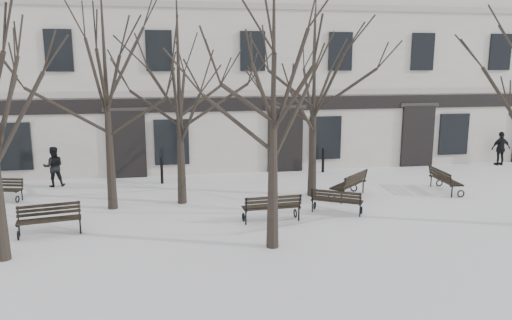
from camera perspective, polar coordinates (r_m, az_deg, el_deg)
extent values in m
plane|color=white|center=(14.85, -2.69, -8.32)|extent=(100.00, 100.00, 0.00)
cube|color=beige|center=(26.94, -6.60, 12.27)|extent=(40.00, 10.00, 11.00)
cube|color=#A29C94|center=(21.97, -5.59, 7.60)|extent=(40.00, 0.12, 0.25)
cube|color=#A29C94|center=(22.05, -5.78, 17.24)|extent=(40.00, 0.12, 0.25)
cube|color=black|center=(21.99, -5.56, 6.30)|extent=(40.00, 0.10, 0.60)
cube|color=black|center=(22.97, -26.05, 1.39)|extent=(1.50, 0.14, 2.00)
cube|color=black|center=(22.16, -14.53, 1.73)|extent=(1.60, 0.22, 2.90)
cube|color=#2D2B28|center=(21.93, -14.73, 5.58)|extent=(1.90, 0.08, 0.18)
cube|color=black|center=(22.10, -9.62, 2.03)|extent=(1.50, 0.14, 2.00)
cube|color=black|center=(22.73, 3.35, 2.30)|extent=(1.60, 0.22, 2.90)
cube|color=#2D2B28|center=(22.51, 3.42, 6.06)|extent=(1.90, 0.08, 0.18)
cube|color=black|center=(23.25, 7.90, 2.53)|extent=(1.50, 0.14, 2.00)
cube|color=black|center=(25.07, 17.96, 2.60)|extent=(1.60, 0.22, 2.90)
cube|color=#2D2B28|center=(24.87, 18.21, 6.01)|extent=(1.90, 0.08, 0.18)
cube|color=black|center=(26.02, 21.65, 2.76)|extent=(1.50, 0.14, 2.00)
cube|color=black|center=(22.22, -21.61, 11.57)|extent=(1.10, 0.14, 1.70)
cube|color=black|center=(21.83, -11.03, 12.15)|extent=(1.10, 0.14, 1.70)
cube|color=black|center=(22.17, -0.40, 12.34)|extent=(1.10, 0.14, 1.70)
cube|color=black|center=(23.19, 9.61, 12.13)|extent=(1.10, 0.14, 1.70)
cube|color=black|center=(24.83, 18.51, 11.65)|extent=(1.10, 0.14, 1.70)
cube|color=black|center=(26.97, 26.12, 11.02)|extent=(1.10, 0.14, 1.70)
cone|color=black|center=(13.28, 1.93, -3.30)|extent=(0.34, 0.34, 3.27)
cone|color=black|center=(17.51, -16.31, -0.07)|extent=(0.34, 0.34, 3.34)
cone|color=black|center=(17.68, -8.56, 0.19)|extent=(0.34, 0.34, 3.24)
cone|color=black|center=(18.61, 6.48, 0.66)|extent=(0.34, 0.34, 3.16)
torus|color=black|center=(15.71, -25.54, -7.81)|extent=(0.10, 0.29, 0.28)
cylinder|color=black|center=(16.01, -25.45, -7.13)|extent=(0.05, 0.05, 0.44)
cube|color=black|center=(15.78, -25.57, -6.57)|extent=(0.14, 0.54, 0.05)
torus|color=black|center=(15.62, -19.43, -7.44)|extent=(0.10, 0.29, 0.28)
cylinder|color=black|center=(15.93, -19.47, -6.77)|extent=(0.05, 0.05, 0.44)
cube|color=black|center=(15.69, -19.51, -6.19)|extent=(0.14, 0.54, 0.05)
cube|color=black|center=(15.51, -22.58, -6.55)|extent=(1.75, 0.39, 0.03)
cube|color=black|center=(15.64, -22.57, -6.40)|extent=(1.75, 0.39, 0.03)
cube|color=black|center=(15.77, -22.55, -6.26)|extent=(1.75, 0.39, 0.03)
cube|color=black|center=(15.90, -22.53, -6.12)|extent=(1.75, 0.39, 0.03)
cube|color=black|center=(15.90, -22.56, -5.64)|extent=(1.74, 0.34, 0.09)
cube|color=black|center=(15.89, -22.59, -5.21)|extent=(1.74, 0.34, 0.09)
cube|color=black|center=(15.88, -22.62, -4.79)|extent=(1.74, 0.34, 0.09)
cylinder|color=black|center=(15.97, -25.56, -5.63)|extent=(0.06, 0.14, 0.49)
cylinder|color=black|center=(15.88, -19.57, -5.26)|extent=(0.06, 0.14, 0.49)
torus|color=black|center=(16.24, 4.50, -6.09)|extent=(0.07, 0.29, 0.29)
cylinder|color=black|center=(15.88, 4.91, -6.17)|extent=(0.05, 0.05, 0.45)
cube|color=black|center=(15.98, 4.72, -5.21)|extent=(0.08, 0.56, 0.05)
torus|color=black|center=(15.81, -1.45, -6.54)|extent=(0.07, 0.29, 0.29)
cylinder|color=black|center=(15.45, -1.17, -6.63)|extent=(0.05, 0.05, 0.45)
cube|color=black|center=(15.55, -1.32, -5.64)|extent=(0.08, 0.56, 0.05)
cube|color=black|center=(15.94, 1.53, -5.14)|extent=(1.82, 0.19, 0.04)
cube|color=black|center=(15.81, 1.67, -5.28)|extent=(1.82, 0.19, 0.04)
cube|color=black|center=(15.68, 1.80, -5.42)|extent=(1.82, 0.19, 0.04)
cube|color=black|center=(15.55, 1.94, -5.56)|extent=(1.82, 0.19, 0.04)
cube|color=black|center=(15.48, 1.98, -5.14)|extent=(1.81, 0.13, 0.09)
cube|color=black|center=(15.43, 2.01, -4.73)|extent=(1.81, 0.13, 0.09)
cube|color=black|center=(15.37, 2.03, -4.32)|extent=(1.81, 0.13, 0.09)
cylinder|color=black|center=(15.69, 5.03, -4.76)|extent=(0.05, 0.15, 0.50)
cylinder|color=black|center=(15.25, -1.11, -5.19)|extent=(0.05, 0.15, 0.50)
torus|color=black|center=(16.91, 11.96, -5.64)|extent=(0.18, 0.26, 0.27)
cylinder|color=black|center=(16.57, 11.80, -5.69)|extent=(0.05, 0.05, 0.42)
cube|color=black|center=(16.67, 11.92, -4.85)|extent=(0.30, 0.46, 0.05)
torus|color=black|center=(17.19, 6.73, -5.19)|extent=(0.18, 0.26, 0.27)
cylinder|color=black|center=(16.86, 6.46, -5.24)|extent=(0.05, 0.05, 0.42)
cube|color=black|center=(16.96, 6.61, -4.41)|extent=(0.30, 0.46, 0.05)
cube|color=black|center=(16.99, 9.38, -4.39)|extent=(1.48, 0.92, 0.03)
cube|color=black|center=(16.86, 9.29, -4.50)|extent=(1.48, 0.92, 0.03)
cube|color=black|center=(16.74, 9.21, -4.62)|extent=(1.48, 0.92, 0.03)
cube|color=black|center=(16.62, 9.12, -4.73)|extent=(1.48, 0.92, 0.03)
cube|color=black|center=(16.55, 9.11, -4.36)|extent=(1.46, 0.88, 0.08)
cube|color=black|center=(16.50, 9.10, -4.01)|extent=(1.46, 0.88, 0.08)
cube|color=black|center=(16.45, 9.10, -3.65)|extent=(1.46, 0.88, 0.08)
cylinder|color=black|center=(16.39, 11.82, -4.44)|extent=(0.10, 0.13, 0.46)
cylinder|color=black|center=(16.68, 6.43, -4.00)|extent=(0.10, 0.13, 0.46)
torus|color=black|center=(19.79, -25.61, -4.06)|extent=(0.11, 0.26, 0.26)
cylinder|color=black|center=(20.04, -25.18, -3.62)|extent=(0.04, 0.04, 0.40)
cube|color=black|center=(19.86, -25.45, -3.17)|extent=(0.16, 0.49, 0.04)
cube|color=black|center=(20.28, -27.26, -3.00)|extent=(1.58, 0.47, 0.03)
cube|color=black|center=(20.39, -27.08, -2.91)|extent=(1.58, 0.47, 0.03)
cube|color=black|center=(20.39, -27.05, -2.57)|extent=(1.57, 0.43, 0.08)
cube|color=black|center=(20.38, -27.05, -2.27)|extent=(1.57, 0.43, 0.08)
cube|color=black|center=(20.38, -27.05, -1.96)|extent=(1.57, 0.43, 0.08)
cylinder|color=black|center=(20.02, -25.17, -2.51)|extent=(0.07, 0.13, 0.45)
torus|color=black|center=(19.72, 11.10, -3.13)|extent=(0.25, 0.26, 0.31)
cylinder|color=black|center=(19.54, 12.14, -3.02)|extent=(0.05, 0.05, 0.48)
cube|color=black|center=(19.56, 11.65, -2.26)|extent=(0.45, 0.46, 0.05)
torus|color=black|center=(18.13, 8.65, -4.31)|extent=(0.25, 0.26, 0.31)
cylinder|color=black|center=(17.94, 9.75, -4.21)|extent=(0.05, 0.05, 0.48)
cube|color=black|center=(17.96, 9.23, -3.38)|extent=(0.45, 0.46, 0.05)
cube|color=black|center=(18.85, 9.85, -2.64)|extent=(1.47, 1.41, 0.04)
cube|color=black|center=(18.78, 10.26, -2.70)|extent=(1.47, 1.41, 0.04)
cube|color=black|center=(18.72, 10.67, -2.76)|extent=(1.47, 1.41, 0.04)
cube|color=black|center=(18.66, 11.09, -2.82)|extent=(1.47, 1.41, 0.04)
cube|color=black|center=(18.61, 11.22, -2.42)|extent=(1.43, 1.36, 0.10)
cube|color=black|center=(18.57, 11.30, -2.04)|extent=(1.43, 1.36, 0.10)
cube|color=black|center=(18.53, 11.38, -1.66)|extent=(1.43, 1.36, 0.10)
cylinder|color=black|center=(19.40, 12.43, -1.75)|extent=(0.14, 0.14, 0.53)
cylinder|color=black|center=(17.78, 10.05, -2.83)|extent=(0.14, 0.14, 0.53)
torus|color=black|center=(20.03, 22.37, -3.58)|extent=(0.29, 0.07, 0.29)
cylinder|color=black|center=(19.84, 21.48, -3.40)|extent=(0.05, 0.05, 0.45)
cube|color=black|center=(19.88, 21.98, -2.75)|extent=(0.55, 0.09, 0.05)
torus|color=black|center=(21.48, 20.22, -2.47)|extent=(0.29, 0.07, 0.29)
cylinder|color=black|center=(21.30, 19.38, -2.29)|extent=(0.05, 0.05, 0.45)
cube|color=black|center=(21.33, 19.85, -1.69)|extent=(0.55, 0.09, 0.05)
cube|color=black|center=(20.70, 21.42, -2.12)|extent=(0.21, 1.79, 0.03)
cube|color=black|center=(20.63, 21.08, -2.14)|extent=(0.21, 1.79, 0.03)
cube|color=black|center=(20.57, 20.73, -2.15)|extent=(0.21, 1.79, 0.03)
cube|color=black|center=(20.51, 20.39, -2.17)|extent=(0.21, 1.79, 0.03)
cube|color=black|center=(20.46, 20.31, -1.82)|extent=(0.15, 1.79, 0.09)
cube|color=black|center=(20.42, 20.28, -1.50)|extent=(0.15, 1.79, 0.09)
cube|color=black|center=(20.39, 20.25, -1.17)|extent=(0.15, 1.79, 0.09)
cylinder|color=black|center=(19.71, 21.36, -2.22)|extent=(0.14, 0.05, 0.49)
cylinder|color=black|center=(21.18, 19.26, -1.19)|extent=(0.14, 0.05, 0.49)
cylinder|color=black|center=(20.90, -10.72, -1.30)|extent=(0.12, 0.12, 1.02)
sphere|color=black|center=(20.79, -10.77, 0.13)|extent=(0.14, 0.14, 0.14)
cylinder|color=black|center=(22.83, 7.67, -0.15)|extent=(0.12, 0.12, 1.02)
sphere|color=black|center=(22.73, 7.70, 1.16)|extent=(0.14, 0.14, 0.14)
imported|color=black|center=(21.77, -21.97, -2.80)|extent=(0.90, 0.76, 1.62)
imported|color=black|center=(27.04, 26.04, -0.52)|extent=(0.96, 0.40, 1.64)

